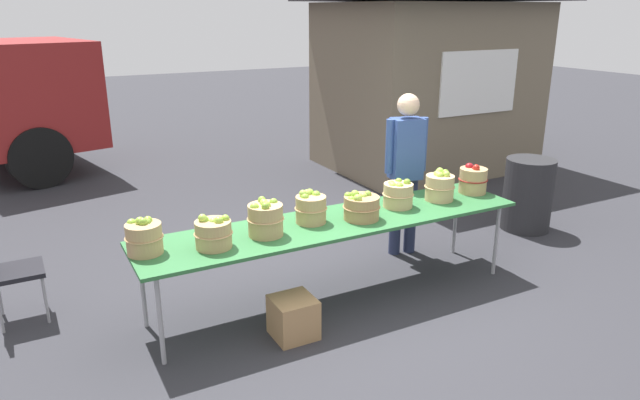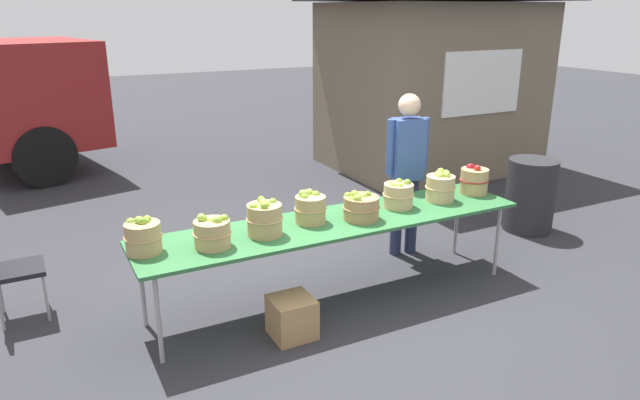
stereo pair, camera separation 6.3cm
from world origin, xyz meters
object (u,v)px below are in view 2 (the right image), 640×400
at_px(apple_basket_green_0, 143,236).
at_px(apple_basket_green_5, 398,194).
at_px(folding_chair, 7,264).
at_px(apple_basket_green_1, 212,233).
at_px(apple_basket_green_6, 440,187).
at_px(apple_basket_green_2, 265,218).
at_px(apple_basket_green_3, 310,208).
at_px(produce_crate, 292,317).
at_px(apple_basket_green_4, 361,207).
at_px(trash_barrel, 530,195).
at_px(market_table, 336,224).
at_px(vendor_adult, 407,162).
at_px(apple_basket_red_0, 474,180).

relative_size(apple_basket_green_0, apple_basket_green_5, 0.98).
distance_m(apple_basket_green_0, apple_basket_green_5, 2.31).
xyz_separation_m(apple_basket_green_5, folding_chair, (-3.27, 0.86, -0.36)).
bearing_deg(apple_basket_green_1, apple_basket_green_6, 2.71).
distance_m(apple_basket_green_2, apple_basket_green_3, 0.47).
bearing_deg(apple_basket_green_3, produce_crate, -130.51).
xyz_separation_m(apple_basket_green_0, apple_basket_green_4, (1.83, -0.13, -0.01)).
relative_size(apple_basket_green_1, trash_barrel, 0.35).
bearing_deg(trash_barrel, folding_chair, 175.25).
xyz_separation_m(apple_basket_green_2, produce_crate, (0.06, -0.38, -0.73)).
relative_size(market_table, folding_chair, 4.07).
xyz_separation_m(apple_basket_green_3, folding_chair, (-2.37, 0.85, -0.37)).
bearing_deg(apple_basket_green_6, apple_basket_green_1, -177.29).
relative_size(market_table, produce_crate, 10.57).
height_order(apple_basket_green_4, produce_crate, apple_basket_green_4).
distance_m(apple_basket_green_0, apple_basket_green_4, 1.83).
relative_size(apple_basket_green_1, apple_basket_green_3, 1.03).
distance_m(apple_basket_green_2, vendor_adult, 1.91).
distance_m(apple_basket_red_0, folding_chair, 4.29).
relative_size(apple_basket_green_0, apple_basket_green_4, 0.87).
bearing_deg(trash_barrel, produce_crate, -166.03).
bearing_deg(apple_basket_green_0, trash_barrel, 5.10).
relative_size(apple_basket_green_2, apple_basket_green_6, 1.05).
relative_size(apple_basket_green_4, produce_crate, 1.00).
relative_size(apple_basket_green_6, vendor_adult, 0.17).
bearing_deg(apple_basket_green_6, produce_crate, -166.15).
height_order(apple_basket_green_3, produce_crate, apple_basket_green_3).
relative_size(apple_basket_green_0, apple_basket_green_1, 0.96).
height_order(apple_basket_green_0, folding_chair, apple_basket_green_0).
height_order(market_table, apple_basket_green_2, apple_basket_green_2).
relative_size(apple_basket_green_4, apple_basket_green_6, 1.13).
distance_m(apple_basket_green_1, apple_basket_green_5, 1.82).
bearing_deg(trash_barrel, apple_basket_green_0, -174.90).
xyz_separation_m(apple_basket_green_0, produce_crate, (1.00, -0.47, -0.71)).
height_order(apple_basket_green_0, apple_basket_green_4, apple_basket_green_0).
bearing_deg(apple_basket_green_3, market_table, -17.27).
relative_size(apple_basket_green_5, trash_barrel, 0.34).
bearing_deg(apple_basket_green_6, apple_basket_green_4, -173.86).
bearing_deg(apple_basket_red_0, apple_basket_green_6, -176.37).
xyz_separation_m(apple_basket_green_6, folding_chair, (-3.74, 0.88, -0.38)).
relative_size(apple_basket_green_3, apple_basket_green_5, 0.99).
relative_size(market_table, apple_basket_green_0, 12.18).
height_order(apple_basket_green_2, folding_chair, apple_basket_green_2).
distance_m(apple_basket_green_1, vendor_adult, 2.36).
xyz_separation_m(apple_basket_green_1, apple_basket_green_2, (0.45, 0.05, 0.02)).
xyz_separation_m(apple_basket_green_6, vendor_adult, (-0.02, 0.53, 0.12)).
relative_size(apple_basket_green_0, produce_crate, 0.87).
xyz_separation_m(market_table, apple_basket_green_4, (0.21, -0.07, 0.14)).
distance_m(apple_basket_green_6, trash_barrel, 1.81).
distance_m(apple_basket_green_2, apple_basket_green_5, 1.36).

